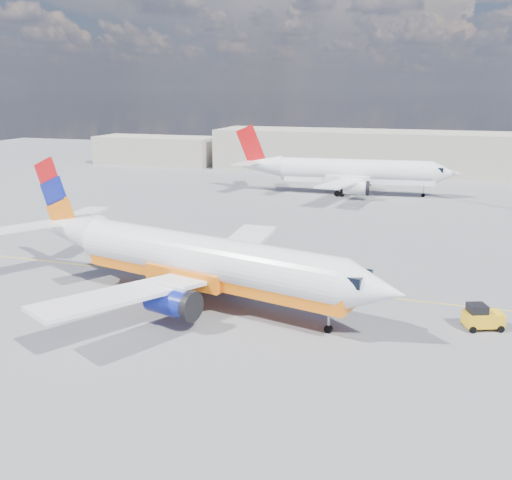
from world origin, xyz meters
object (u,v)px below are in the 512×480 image
(second_jet, at_px, (348,172))
(traffic_cone, at_px, (312,284))
(main_jet, at_px, (194,259))
(gse_tug, at_px, (482,317))

(second_jet, xyz_separation_m, traffic_cone, (4.24, -44.50, -3.28))
(main_jet, bearing_deg, traffic_cone, 50.67)
(main_jet, distance_m, gse_tug, 21.27)
(traffic_cone, bearing_deg, main_jet, -142.76)
(main_jet, distance_m, second_jet, 50.74)
(second_jet, relative_size, traffic_cone, 67.58)
(gse_tug, bearing_deg, traffic_cone, 138.41)
(main_jet, height_order, gse_tug, main_jet)
(main_jet, height_order, traffic_cone, main_jet)
(main_jet, bearing_deg, gse_tug, 17.03)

